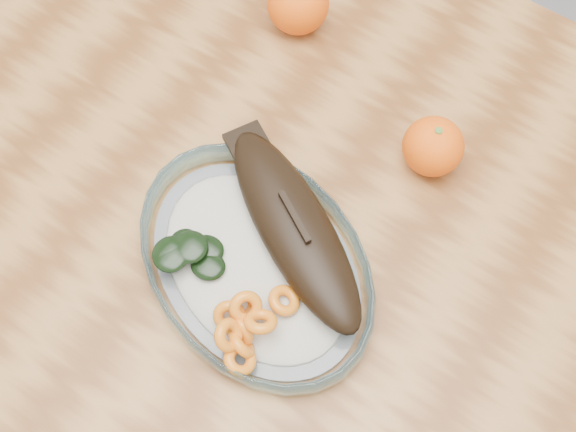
{
  "coord_description": "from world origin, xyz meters",
  "views": [
    {
      "loc": [
        0.26,
        -0.28,
        1.45
      ],
      "look_at": [
        0.08,
        -0.02,
        0.77
      ],
      "focal_mm": 45.0,
      "sensor_mm": 36.0,
      "label": 1
    }
  ],
  "objects": [
    {
      "name": "ground",
      "position": [
        0.0,
        0.0,
        0.0
      ],
      "size": [
        3.0,
        3.0,
        0.0
      ],
      "primitive_type": "plane",
      "color": "slate",
      "rests_on": "ground"
    },
    {
      "name": "dining_table",
      "position": [
        0.0,
        0.0,
        0.65
      ],
      "size": [
        1.2,
        0.8,
        0.75
      ],
      "color": "brown",
      "rests_on": "ground"
    },
    {
      "name": "plated_meal",
      "position": [
        0.08,
        -0.08,
        0.77
      ],
      "size": [
        0.67,
        0.67,
        0.08
      ],
      "rotation": [
        0.0,
        0.0,
        -0.37
      ],
      "color": "white",
      "rests_on": "dining_table"
    },
    {
      "name": "orange_left",
      "position": [
        -0.05,
        0.21,
        0.79
      ],
      "size": [
        0.07,
        0.07,
        0.07
      ],
      "primitive_type": "sphere",
      "color": "#FF4105",
      "rests_on": "dining_table"
    },
    {
      "name": "orange_right",
      "position": [
        0.17,
        0.13,
        0.78
      ],
      "size": [
        0.07,
        0.07,
        0.07
      ],
      "primitive_type": "sphere",
      "color": "#FF4105",
      "rests_on": "dining_table"
    }
  ]
}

